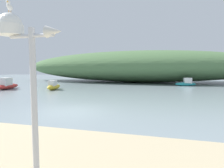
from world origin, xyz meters
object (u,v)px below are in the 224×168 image
motorboat_outer_mooring (7,85)px  motorboat_inner_mooring (186,83)px  mast_structure (19,44)px  seagull_on_radar (9,6)px  motorboat_centre_water (53,86)px

motorboat_outer_mooring → motorboat_inner_mooring: motorboat_outer_mooring is taller
mast_structure → motorboat_inner_mooring: (6.35, 25.44, -2.53)m
mast_structure → seagull_on_radar: bearing=-175.8°
motorboat_outer_mooring → motorboat_centre_water: motorboat_outer_mooring is taller
mast_structure → motorboat_centre_water: bearing=120.6°
mast_structure → seagull_on_radar: (-0.18, -0.01, 0.74)m
motorboat_inner_mooring → motorboat_centre_water: motorboat_inner_mooring is taller
motorboat_outer_mooring → seagull_on_radar: bearing=-45.1°
seagull_on_radar → motorboat_centre_water: (-9.45, 16.31, -3.27)m
seagull_on_radar → mast_structure: bearing=4.2°
seagull_on_radar → motorboat_centre_water: bearing=120.1°
motorboat_inner_mooring → motorboat_centre_water: size_ratio=1.05×
mast_structure → motorboat_centre_water: mast_structure is taller
motorboat_outer_mooring → motorboat_centre_water: bearing=9.0°
motorboat_outer_mooring → motorboat_inner_mooring: bearing=24.7°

